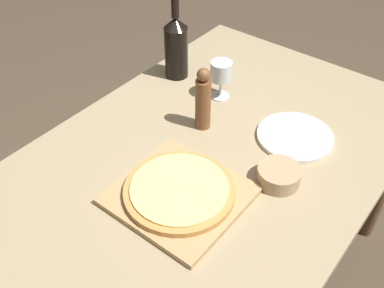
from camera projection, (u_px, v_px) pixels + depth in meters
name	position (u px, v px, depth m)	size (l,w,h in m)	color
dining_table	(201.00, 180.00, 1.44)	(0.98, 1.57, 0.74)	#9E8966
cutting_board	(179.00, 195.00, 1.27)	(0.35, 0.33, 0.02)	tan
pizza	(179.00, 190.00, 1.26)	(0.31, 0.31, 0.02)	#C68947
wine_bottle	(176.00, 46.00, 1.67)	(0.09, 0.09, 0.32)	black
pepper_mill	(203.00, 100.00, 1.45)	(0.05, 0.05, 0.22)	brown
wine_glass	(221.00, 73.00, 1.58)	(0.08, 0.08, 0.14)	silver
small_bowl	(279.00, 175.00, 1.31)	(0.13, 0.13, 0.05)	tan
dinner_plate	(295.00, 136.00, 1.47)	(0.25, 0.25, 0.01)	silver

